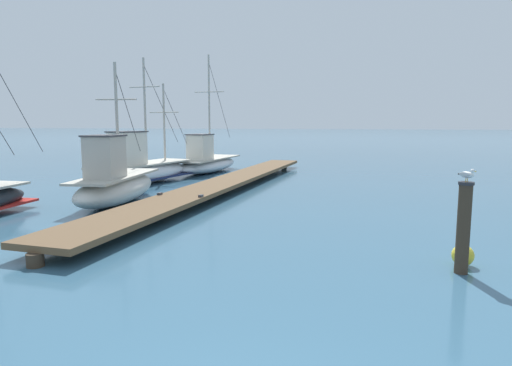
{
  "coord_description": "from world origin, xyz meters",
  "views": [
    {
      "loc": [
        0.74,
        -2.64,
        3.02
      ],
      "look_at": [
        -2.15,
        8.92,
        1.4
      ],
      "focal_mm": 31.33,
      "sensor_mm": 36.0,
      "label": 1
    }
  ],
  "objects": [
    {
      "name": "floating_dock",
      "position": [
        -5.37,
        16.21,
        0.36
      ],
      "size": [
        3.03,
        22.67,
        0.53
      ],
      "color": "brown",
      "rests_on": "ground"
    },
    {
      "name": "fishing_boat_0",
      "position": [
        -8.7,
        22.8,
        0.65
      ],
      "size": [
        2.72,
        7.01,
        7.03
      ],
      "color": "silver",
      "rests_on": "ground"
    },
    {
      "name": "fishing_boat_1",
      "position": [
        -8.32,
        12.0,
        0.77
      ],
      "size": [
        2.42,
        5.74,
        5.22
      ],
      "color": "silver",
      "rests_on": "ground"
    },
    {
      "name": "fishing_boat_3",
      "position": [
        -10.12,
        17.27,
        0.72
      ],
      "size": [
        3.33,
        7.44,
        6.16
      ],
      "color": "silver",
      "rests_on": "ground"
    },
    {
      "name": "mooring_piling",
      "position": [
        2.65,
        6.79,
        0.97
      ],
      "size": [
        0.3,
        0.3,
        1.86
      ],
      "color": "#3D3023",
      "rests_on": "ground"
    },
    {
      "name": "perched_seagull",
      "position": [
        2.64,
        6.8,
        2.01
      ],
      "size": [
        0.3,
        0.3,
        0.26
      ],
      "color": "gold",
      "rests_on": "mooring_piling"
    },
    {
      "name": "mooring_buoy",
      "position": [
        2.77,
        7.31,
        0.23
      ],
      "size": [
        0.45,
        0.45,
        0.53
      ],
      "color": "yellow",
      "rests_on": "ground"
    }
  ]
}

